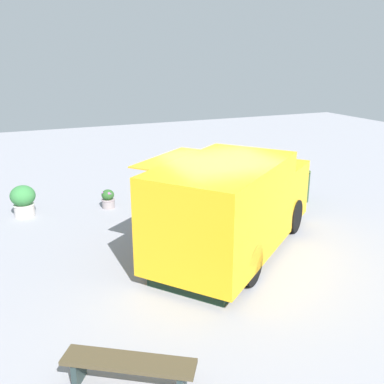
{
  "coord_description": "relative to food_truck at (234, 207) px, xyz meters",
  "views": [
    {
      "loc": [
        4.5,
        8.5,
        4.46
      ],
      "look_at": [
        0.09,
        -1.6,
        0.99
      ],
      "focal_mm": 40.77,
      "sensor_mm": 36.0,
      "label": 1
    }
  ],
  "objects": [
    {
      "name": "planter_flowering_near",
      "position": [
        4.4,
        -4.45,
        -0.59
      ],
      "size": [
        0.7,
        0.7,
        0.91
      ],
      "color": "beige",
      "rests_on": "ground_plane"
    },
    {
      "name": "person_customer",
      "position": [
        -2.52,
        -3.57,
        -0.72
      ],
      "size": [
        0.63,
        0.76,
        0.87
      ],
      "color": "black",
      "rests_on": "ground_plane"
    },
    {
      "name": "trash_bin",
      "position": [
        -3.75,
        -2.38,
        -0.56
      ],
      "size": [
        0.55,
        0.55,
        1.04
      ],
      "color": "#2A4729",
      "rests_on": "ground_plane"
    },
    {
      "name": "plaza_bench",
      "position": [
        3.5,
        3.41,
        -0.73
      ],
      "size": [
        1.78,
        1.36,
        0.46
      ],
      "color": "#493E28",
      "rests_on": "ground_plane"
    },
    {
      "name": "planter_flowering_far",
      "position": [
        2.01,
        -4.19,
        -0.8
      ],
      "size": [
        0.41,
        0.41,
        0.57
      ],
      "color": "gray",
      "rests_on": "ground_plane"
    },
    {
      "name": "food_truck",
      "position": [
        0.0,
        0.0,
        0.0
      ],
      "size": [
        5.5,
        4.95,
        2.28
      ],
      "color": "#F6AD19",
      "rests_on": "ground_plane"
    },
    {
      "name": "ground_plane",
      "position": [
        0.2,
        -0.16,
        -1.08
      ],
      "size": [
        40.0,
        40.0,
        0.0
      ],
      "primitive_type": "plane",
      "color": "#91929A"
    }
  ]
}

